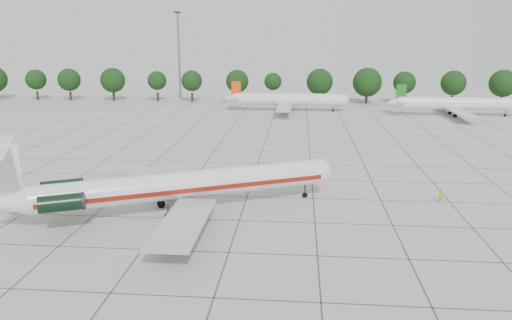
# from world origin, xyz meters

# --- Properties ---
(ground) EXTENTS (260.00, 260.00, 0.00)m
(ground) POSITION_xyz_m (0.00, 0.00, 0.00)
(ground) COLOR #B2B2AB
(ground) RESTS_ON ground
(apron_joints) EXTENTS (170.00, 170.00, 0.02)m
(apron_joints) POSITION_xyz_m (0.00, 15.00, 0.01)
(apron_joints) COLOR #383838
(apron_joints) RESTS_ON ground
(main_airliner) EXTENTS (36.25, 27.14, 8.92)m
(main_airliner) POSITION_xyz_m (-7.86, -6.58, 3.15)
(main_airliner) COLOR silver
(main_airliner) RESTS_ON ground
(ground_crew) EXTENTS (0.67, 0.65, 1.55)m
(ground_crew) POSITION_xyz_m (22.88, 0.17, 0.78)
(ground_crew) COLOR #C09A0B
(ground_crew) RESTS_ON ground
(bg_airliner_c) EXTENTS (28.24, 27.20, 7.40)m
(bg_airliner_c) POSITION_xyz_m (3.21, 69.36, 2.91)
(bg_airliner_c) COLOR silver
(bg_airliner_c) RESTS_ON ground
(bg_airliner_d) EXTENTS (28.24, 27.20, 7.40)m
(bg_airliner_d) POSITION_xyz_m (43.63, 65.09, 2.91)
(bg_airliner_d) COLOR silver
(bg_airliner_d) RESTS_ON ground
(tree_line) EXTENTS (249.86, 8.44, 10.22)m
(tree_line) POSITION_xyz_m (-11.68, 85.00, 5.98)
(tree_line) COLOR #332114
(tree_line) RESTS_ON ground
(floodlight_mast) EXTENTS (1.60, 1.60, 25.45)m
(floodlight_mast) POSITION_xyz_m (-30.00, 92.00, 14.28)
(floodlight_mast) COLOR slate
(floodlight_mast) RESTS_ON ground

